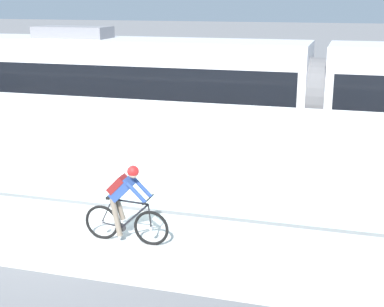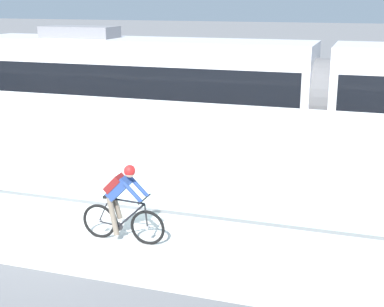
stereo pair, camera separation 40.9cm
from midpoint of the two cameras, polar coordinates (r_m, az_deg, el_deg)
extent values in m
plane|color=slate|center=(11.91, -12.33, -7.89)|extent=(200.00, 200.00, 0.00)
cube|color=beige|center=(11.91, -12.33, -7.87)|extent=(32.00, 3.20, 0.01)
cube|color=silver|center=(13.22, -8.48, -2.63)|extent=(32.00, 0.05, 1.14)
cube|color=white|center=(14.64, -5.45, 1.36)|extent=(32.00, 0.36, 2.16)
cube|color=#595654|center=(17.15, -2.08, -0.14)|extent=(32.00, 0.08, 0.01)
cube|color=#595654|center=(18.45, -0.55, 1.02)|extent=(32.00, 0.08, 0.01)
cube|color=silver|center=(17.81, -4.91, 6.66)|extent=(11.00, 2.50, 3.10)
cube|color=black|center=(17.76, -4.94, 7.78)|extent=(10.56, 2.54, 1.04)
cube|color=orange|center=(18.08, -4.81, 2.37)|extent=(10.78, 2.53, 0.28)
cube|color=slate|center=(18.48, -10.84, 12.18)|extent=(2.40, 1.10, 0.36)
cube|color=#232326|center=(19.72, -14.29, 2.56)|extent=(1.40, 1.88, 0.20)
cylinder|color=black|center=(19.15, -15.40, 1.91)|extent=(0.60, 0.10, 0.60)
cylinder|color=black|center=(20.33, -13.21, 2.85)|extent=(0.60, 0.10, 0.60)
cube|color=#232326|center=(17.10, 6.15, 0.97)|extent=(1.40, 1.88, 0.20)
cylinder|color=black|center=(16.44, 5.62, 0.16)|extent=(0.60, 0.10, 0.60)
cylinder|color=black|center=(17.79, 6.63, 1.34)|extent=(0.60, 0.10, 0.60)
cylinder|color=#59595B|center=(16.47, 13.95, 5.51)|extent=(0.60, 2.30, 2.30)
torus|color=black|center=(10.97, -3.52, -7.62)|extent=(0.72, 0.06, 0.72)
cylinder|color=#99999E|center=(10.97, -3.52, -7.62)|extent=(0.07, 0.10, 0.07)
torus|color=black|center=(11.37, -8.49, -6.90)|extent=(0.72, 0.06, 0.72)
cylinder|color=#99999E|center=(11.37, -8.49, -6.90)|extent=(0.07, 0.10, 0.07)
cylinder|color=black|center=(11.00, -5.19, -6.36)|extent=(0.60, 0.04, 0.58)
cylinder|color=black|center=(11.14, -6.99, -6.04)|extent=(0.22, 0.04, 0.59)
cylinder|color=black|center=(10.93, -5.66, -4.89)|extent=(0.76, 0.04, 0.07)
cylinder|color=black|center=(11.29, -7.51, -7.18)|extent=(0.43, 0.03, 0.09)
cylinder|color=black|center=(11.22, -7.98, -5.76)|extent=(0.27, 0.02, 0.53)
cylinder|color=black|center=(10.88, -3.67, -6.42)|extent=(0.08, 0.03, 0.49)
cube|color=black|center=(11.07, -7.46, -4.49)|extent=(0.24, 0.10, 0.05)
cylinder|color=black|center=(10.76, -3.82, -4.70)|extent=(0.03, 0.58, 0.03)
cylinder|color=#262628|center=(11.22, -6.51, -7.47)|extent=(0.18, 0.02, 0.18)
cube|color=navy|center=(10.91, -6.46, -3.56)|extent=(0.50, 0.28, 0.51)
cube|color=maroon|center=(10.91, -6.92, -3.06)|extent=(0.38, 0.30, 0.38)
sphere|color=beige|center=(10.70, -5.34, -1.96)|extent=(0.20, 0.20, 0.20)
sphere|color=red|center=(10.69, -5.35, -1.78)|extent=(0.23, 0.23, 0.23)
cylinder|color=navy|center=(10.63, -5.05, -3.99)|extent=(0.41, 0.08, 0.41)
cylinder|color=navy|center=(10.91, -4.40, -3.45)|extent=(0.41, 0.08, 0.41)
cylinder|color=#726656|center=(11.08, -7.08, -6.43)|extent=(0.25, 0.11, 0.79)
cylinder|color=#726656|center=(11.18, -6.71, -5.44)|extent=(0.25, 0.11, 0.52)
camera|label=1|loc=(0.20, -89.08, 0.26)|focal=51.87mm
camera|label=2|loc=(0.20, 90.92, -0.26)|focal=51.87mm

